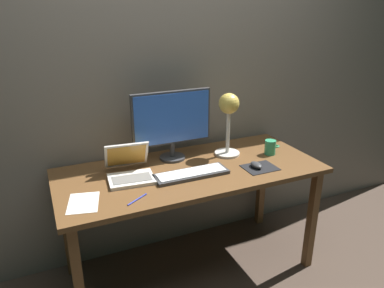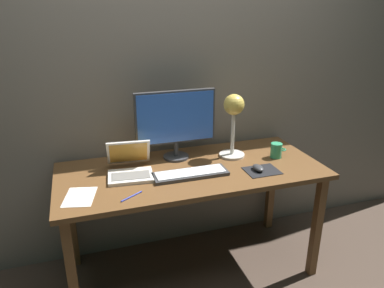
# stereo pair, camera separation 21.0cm
# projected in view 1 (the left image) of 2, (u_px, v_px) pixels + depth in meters

# --- Properties ---
(ground_plane) EXTENTS (4.80, 4.80, 0.00)m
(ground_plane) POSITION_uv_depth(u_px,v_px,m) (191.00, 268.00, 2.47)
(ground_plane) COLOR #47382D
(ground_plane) RESTS_ON ground
(back_wall) EXTENTS (4.80, 0.06, 2.60)m
(back_wall) POSITION_uv_depth(u_px,v_px,m) (166.00, 66.00, 2.35)
(back_wall) COLOR gray
(back_wall) RESTS_ON ground
(desk) EXTENTS (1.60, 0.70, 0.74)m
(desk) POSITION_uv_depth(u_px,v_px,m) (191.00, 180.00, 2.24)
(desk) COLOR brown
(desk) RESTS_ON ground
(monitor) EXTENTS (0.51, 0.17, 0.44)m
(monitor) POSITION_uv_depth(u_px,v_px,m) (172.00, 121.00, 2.27)
(monitor) COLOR #38383A
(monitor) RESTS_ON desk
(keyboard_main) EXTENTS (0.44, 0.14, 0.03)m
(keyboard_main) POSITION_uv_depth(u_px,v_px,m) (191.00, 174.00, 2.12)
(keyboard_main) COLOR #38383A
(keyboard_main) RESTS_ON desk
(laptop) EXTENTS (0.28, 0.31, 0.19)m
(laptop) POSITION_uv_depth(u_px,v_px,m) (129.00, 167.00, 2.10)
(laptop) COLOR silver
(laptop) RESTS_ON desk
(desk_lamp) EXTENTS (0.17, 0.17, 0.41)m
(desk_lamp) POSITION_uv_depth(u_px,v_px,m) (229.00, 112.00, 2.32)
(desk_lamp) COLOR beige
(desk_lamp) RESTS_ON desk
(mousepad) EXTENTS (0.20, 0.16, 0.00)m
(mousepad) POSITION_uv_depth(u_px,v_px,m) (260.00, 168.00, 2.22)
(mousepad) COLOR black
(mousepad) RESTS_ON desk
(mouse) EXTENTS (0.06, 0.10, 0.03)m
(mouse) POSITION_uv_depth(u_px,v_px,m) (256.00, 165.00, 2.21)
(mouse) COLOR #38383A
(mouse) RESTS_ON mousepad
(coffee_mug) EXTENTS (0.11, 0.07, 0.10)m
(coffee_mug) POSITION_uv_depth(u_px,v_px,m) (270.00, 147.00, 2.41)
(coffee_mug) COLOR #339966
(coffee_mug) RESTS_ON desk
(paper_sheet_near_mouse) EXTENTS (0.19, 0.24, 0.00)m
(paper_sheet_near_mouse) POSITION_uv_depth(u_px,v_px,m) (83.00, 203.00, 1.83)
(paper_sheet_near_mouse) COLOR white
(paper_sheet_near_mouse) RESTS_ON desk
(pen) EXTENTS (0.12, 0.08, 0.01)m
(pen) POSITION_uv_depth(u_px,v_px,m) (137.00, 199.00, 1.85)
(pen) COLOR #2633A5
(pen) RESTS_ON desk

